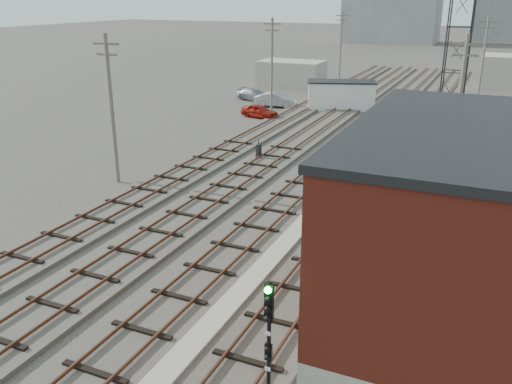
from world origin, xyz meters
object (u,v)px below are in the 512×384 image
Objects in this scene: signal_mast at (269,335)px; car_grey at (254,95)px; switch_stand at (259,151)px; car_red at (260,111)px; car_silver at (276,100)px; site_trailer at (341,95)px.

signal_mast is 0.88× the size of car_grey.
switch_stand is 0.36× the size of car_red.
car_red is 8.92m from car_grey.
car_red is (-15.77, 35.18, -1.65)m from signal_mast.
car_grey is (-3.57, 2.34, -0.09)m from car_silver.
switch_stand is 23.04m from car_grey.
car_red is at bearing 133.16° from switch_stand.
car_red is (-5.93, -7.16, -0.82)m from site_trailer.
switch_stand is 19.53m from car_silver.
signal_mast reaches higher than site_trailer.
car_red is 0.84× the size of car_grey.
site_trailer is 10.11m from car_grey.
car_red is at bearing -133.44° from car_grey.
car_grey reaches higher than car_red.
car_silver is (-6.19, 18.53, 0.11)m from switch_stand.
signal_mast is at bearing -96.05° from site_trailer.
switch_stand is 14.13m from car_red.
site_trailer is at bearing -27.91° from car_red.
signal_mast is 24.48m from switch_stand.
site_trailer reaches higher than switch_stand.
car_grey is (-9.76, 20.87, 0.02)m from switch_stand.
car_grey is (-4.12, 7.91, 0.01)m from car_red.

